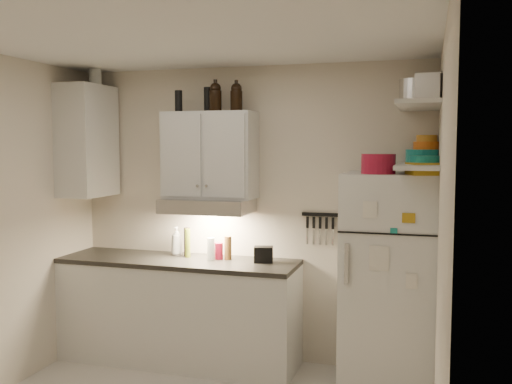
# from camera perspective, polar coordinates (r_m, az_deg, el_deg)

# --- Properties ---
(ceiling) EXTENTS (3.20, 3.00, 0.02)m
(ceiling) POSITION_cam_1_polar(r_m,az_deg,el_deg) (3.71, -8.03, 15.51)
(ceiling) COLOR white
(ceiling) RESTS_ON ground
(back_wall) EXTENTS (3.20, 0.02, 2.60)m
(back_wall) POSITION_cam_1_polar(r_m,az_deg,el_deg) (5.09, -0.71, -2.20)
(back_wall) COLOR beige
(back_wall) RESTS_ON ground
(right_wall) EXTENTS (0.02, 3.00, 2.60)m
(right_wall) POSITION_cam_1_polar(r_m,az_deg,el_deg) (3.37, 18.14, -6.00)
(right_wall) COLOR beige
(right_wall) RESTS_ON ground
(base_cabinet) EXTENTS (2.10, 0.60, 0.88)m
(base_cabinet) POSITION_cam_1_polar(r_m,az_deg,el_deg) (5.18, -7.71, -11.86)
(base_cabinet) COLOR silver
(base_cabinet) RESTS_ON floor
(countertop) EXTENTS (2.10, 0.62, 0.04)m
(countertop) POSITION_cam_1_polar(r_m,az_deg,el_deg) (5.06, -7.77, -6.87)
(countertop) COLOR black
(countertop) RESTS_ON base_cabinet
(upper_cabinet) EXTENTS (0.80, 0.33, 0.75)m
(upper_cabinet) POSITION_cam_1_polar(r_m,az_deg,el_deg) (4.99, -4.62, 3.69)
(upper_cabinet) COLOR silver
(upper_cabinet) RESTS_ON back_wall
(side_cabinet) EXTENTS (0.33, 0.55, 1.00)m
(side_cabinet) POSITION_cam_1_polar(r_m,az_deg,el_deg) (5.39, -16.51, 4.92)
(side_cabinet) COLOR silver
(side_cabinet) RESTS_ON left_wall
(range_hood) EXTENTS (0.76, 0.46, 0.12)m
(range_hood) POSITION_cam_1_polar(r_m,az_deg,el_deg) (4.96, -4.86, -1.36)
(range_hood) COLOR silver
(range_hood) RESTS_ON back_wall
(fridge) EXTENTS (0.70, 0.68, 1.70)m
(fridge) POSITION_cam_1_polar(r_m,az_deg,el_deg) (4.60, 13.12, -8.76)
(fridge) COLOR silver
(fridge) RESTS_ON floor
(shelf_hi) EXTENTS (0.30, 0.95, 0.03)m
(shelf_hi) POSITION_cam_1_polar(r_m,az_deg,el_deg) (4.34, 16.00, 8.33)
(shelf_hi) COLOR silver
(shelf_hi) RESTS_ON right_wall
(shelf_lo) EXTENTS (0.30, 0.95, 0.03)m
(shelf_lo) POSITION_cam_1_polar(r_m,az_deg,el_deg) (4.34, 15.87, 2.52)
(shelf_lo) COLOR silver
(shelf_lo) RESTS_ON right_wall
(knife_strip) EXTENTS (0.42, 0.02, 0.03)m
(knife_strip) POSITION_cam_1_polar(r_m,az_deg,el_deg) (4.90, 7.04, -2.27)
(knife_strip) COLOR black
(knife_strip) RESTS_ON back_wall
(dutch_oven) EXTENTS (0.30, 0.30, 0.15)m
(dutch_oven) POSITION_cam_1_polar(r_m,az_deg,el_deg) (4.34, 12.12, 2.77)
(dutch_oven) COLOR maroon
(dutch_oven) RESTS_ON fridge
(book_stack) EXTENTS (0.27, 0.31, 0.09)m
(book_stack) POSITION_cam_1_polar(r_m,az_deg,el_deg) (4.24, 16.43, 2.23)
(book_stack) COLOR #B28516
(book_stack) RESTS_ON fridge
(spice_jar) EXTENTS (0.07, 0.07, 0.10)m
(spice_jar) POSITION_cam_1_polar(r_m,az_deg,el_deg) (4.48, 13.28, 2.54)
(spice_jar) COLOR silver
(spice_jar) RESTS_ON fridge
(stock_pot) EXTENTS (0.35, 0.35, 0.20)m
(stock_pot) POSITION_cam_1_polar(r_m,az_deg,el_deg) (4.62, 15.86, 9.54)
(stock_pot) COLOR silver
(stock_pot) RESTS_ON shelf_hi
(tin_a) EXTENTS (0.20, 0.19, 0.20)m
(tin_a) POSITION_cam_1_polar(r_m,az_deg,el_deg) (4.23, 16.92, 9.95)
(tin_a) COLOR #AAAAAD
(tin_a) RESTS_ON shelf_hi
(tin_b) EXTENTS (0.20, 0.20, 0.16)m
(tin_b) POSITION_cam_1_polar(r_m,az_deg,el_deg) (3.98, 17.04, 10.05)
(tin_b) COLOR #AAAAAD
(tin_b) RESTS_ON shelf_hi
(bowl_teal) EXTENTS (0.26, 0.26, 0.10)m
(bowl_teal) POSITION_cam_1_polar(r_m,az_deg,el_deg) (4.65, 16.31, 3.47)
(bowl_teal) COLOR #18867E
(bowl_teal) RESTS_ON shelf_lo
(bowl_orange) EXTENTS (0.21, 0.21, 0.06)m
(bowl_orange) POSITION_cam_1_polar(r_m,az_deg,el_deg) (4.70, 16.69, 4.47)
(bowl_orange) COLOR orange
(bowl_orange) RESTS_ON bowl_teal
(bowl_yellow) EXTENTS (0.16, 0.16, 0.05)m
(bowl_yellow) POSITION_cam_1_polar(r_m,az_deg,el_deg) (4.70, 16.71, 5.16)
(bowl_yellow) COLOR orange
(bowl_yellow) RESTS_ON bowl_orange
(plates) EXTENTS (0.28, 0.28, 0.06)m
(plates) POSITION_cam_1_polar(r_m,az_deg,el_deg) (4.34, 16.60, 3.10)
(plates) COLOR #18867E
(plates) RESTS_ON shelf_lo
(growler_a) EXTENTS (0.14, 0.14, 0.25)m
(growler_a) POSITION_cam_1_polar(r_m,az_deg,el_deg) (4.93, -4.08, 9.49)
(growler_a) COLOR black
(growler_a) RESTS_ON upper_cabinet
(growler_b) EXTENTS (0.11, 0.11, 0.24)m
(growler_b) POSITION_cam_1_polar(r_m,az_deg,el_deg) (4.91, -1.98, 9.50)
(growler_b) COLOR black
(growler_b) RESTS_ON upper_cabinet
(thermos_a) EXTENTS (0.09, 0.09, 0.21)m
(thermos_a) POSITION_cam_1_polar(r_m,az_deg,el_deg) (5.04, -4.81, 9.19)
(thermos_a) COLOR black
(thermos_a) RESTS_ON upper_cabinet
(thermos_b) EXTENTS (0.07, 0.07, 0.19)m
(thermos_b) POSITION_cam_1_polar(r_m,az_deg,el_deg) (5.07, -7.75, 8.98)
(thermos_b) COLOR black
(thermos_b) RESTS_ON upper_cabinet
(side_jar) EXTENTS (0.15, 0.15, 0.15)m
(side_jar) POSITION_cam_1_polar(r_m,az_deg,el_deg) (5.45, -15.78, 10.99)
(side_jar) COLOR silver
(side_jar) RESTS_ON side_cabinet
(soap_bottle) EXTENTS (0.12, 0.12, 0.29)m
(soap_bottle) POSITION_cam_1_polar(r_m,az_deg,el_deg) (5.21, -7.95, -4.71)
(soap_bottle) COLOR silver
(soap_bottle) RESTS_ON countertop
(pepper_mill) EXTENTS (0.07, 0.07, 0.20)m
(pepper_mill) POSITION_cam_1_polar(r_m,az_deg,el_deg) (4.98, -2.82, -5.61)
(pepper_mill) COLOR brown
(pepper_mill) RESTS_ON countertop
(oil_bottle) EXTENTS (0.06, 0.06, 0.25)m
(oil_bottle) POSITION_cam_1_polar(r_m,az_deg,el_deg) (5.10, -6.85, -5.10)
(oil_bottle) COLOR #606F1B
(oil_bottle) RESTS_ON countertop
(vinegar_bottle) EXTENTS (0.07, 0.07, 0.26)m
(vinegar_bottle) POSITION_cam_1_polar(r_m,az_deg,el_deg) (5.17, -6.93, -4.96)
(vinegar_bottle) COLOR black
(vinegar_bottle) RESTS_ON countertop
(clear_bottle) EXTENTS (0.09, 0.09, 0.20)m
(clear_bottle) POSITION_cam_1_polar(r_m,az_deg,el_deg) (4.96, -4.53, -5.70)
(clear_bottle) COLOR silver
(clear_bottle) RESTS_ON countertop
(red_jar) EXTENTS (0.09, 0.09, 0.14)m
(red_jar) POSITION_cam_1_polar(r_m,az_deg,el_deg) (5.00, -3.73, -5.91)
(red_jar) COLOR maroon
(red_jar) RESTS_ON countertop
(caddy) EXTENTS (0.18, 0.14, 0.14)m
(caddy) POSITION_cam_1_polar(r_m,az_deg,el_deg) (4.86, 0.76, -6.26)
(caddy) COLOR black
(caddy) RESTS_ON countertop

